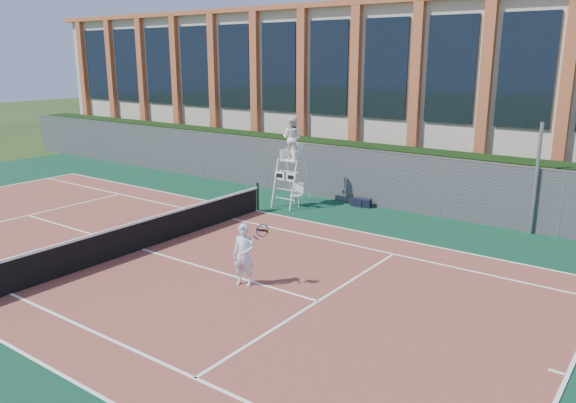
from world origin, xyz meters
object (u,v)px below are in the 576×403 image
Objects in this scene: steel_pole at (536,179)px; plastic_chair at (298,192)px; tennis_player at (244,255)px; umpire_chair at (292,141)px.

steel_pole reaches higher than plastic_chair.
steel_pole is at bearing 10.75° from plastic_chair.
steel_pole is 8.61m from plastic_chair.
umpire_chair is at bearing 117.14° from tennis_player.
steel_pole is at bearing 10.89° from umpire_chair.
steel_pole reaches higher than umpire_chair.
steel_pole is 2.26× the size of tennis_player.
umpire_chair is 2.15× the size of tennis_player.
umpire_chair is 2.05m from plastic_chair.
steel_pole is 8.78m from umpire_chair.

